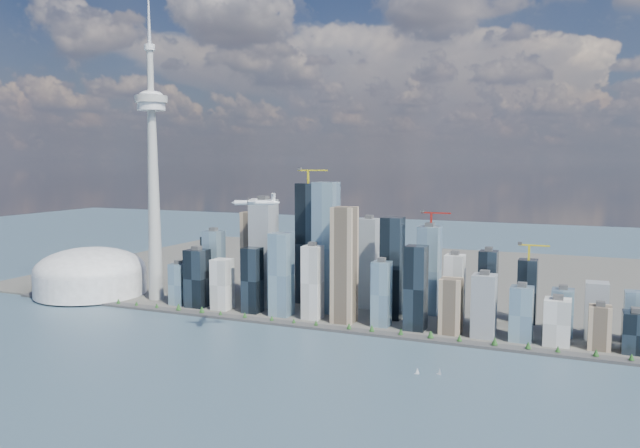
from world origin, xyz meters
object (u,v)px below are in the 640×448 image
at_px(dome_stadium, 91,274).
at_px(sailboat_east, 439,372).
at_px(sailboat_west, 417,372).
at_px(needle_tower, 153,168).
at_px(airplane, 255,202).

xyz_separation_m(dome_stadium, sailboat_east, (689.22, -181.03, -36.57)).
height_order(sailboat_west, sailboat_east, sailboat_east).
height_order(dome_stadium, sailboat_east, dome_stadium).
bearing_deg(needle_tower, dome_stadium, -175.91).
bearing_deg(needle_tower, sailboat_west, -20.80).
height_order(dome_stadium, airplane, airplane).
bearing_deg(sailboat_west, sailboat_east, 9.52).
relative_size(dome_stadium, airplane, 3.40).
height_order(needle_tower, sailboat_east, needle_tower).
relative_size(needle_tower, sailboat_east, 61.68).
relative_size(dome_stadium, sailboat_east, 22.41).
xyz_separation_m(dome_stadium, airplane, (449.42, -184.77, 157.18)).
relative_size(dome_stadium, sailboat_west, 24.29).
relative_size(airplane, sailboat_west, 7.15).
xyz_separation_m(airplane, sailboat_west, (215.42, -4.62, -193.98)).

